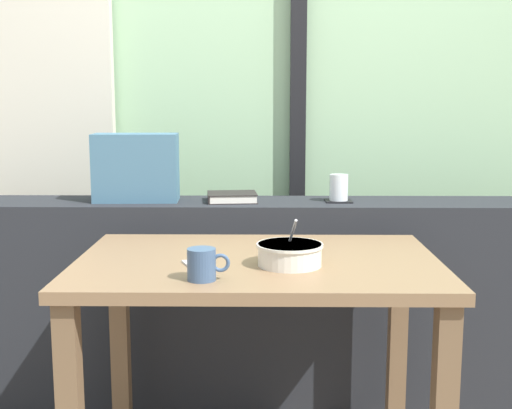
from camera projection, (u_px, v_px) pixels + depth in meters
name	position (u px, v px, depth m)	size (l,w,h in m)	color
outdoor_backdrop	(279.00, 53.00, 3.03)	(4.80, 0.08, 2.80)	#9EC699
curtain_left_panel	(50.00, 86.00, 2.96)	(0.56, 0.06, 2.50)	beige
window_divider_post	(298.00, 75.00, 2.97)	(0.07, 0.05, 2.60)	black
dark_console_ledge	(281.00, 302.00, 2.64)	(2.80, 0.30, 0.80)	#23262B
breakfast_table	(258.00, 296.00, 2.01)	(1.08, 0.71, 0.72)	brown
coaster_square	(338.00, 201.00, 2.57)	(0.10, 0.10, 0.01)	black
juice_glass	(339.00, 189.00, 2.56)	(0.07, 0.07, 0.10)	white
closed_book	(232.00, 197.00, 2.57)	(0.20, 0.18, 0.03)	black
throw_pillow	(136.00, 168.00, 2.56)	(0.32, 0.14, 0.26)	#426B84
soup_bowl	(290.00, 255.00, 1.91)	(0.19, 0.19, 0.14)	silver
fork_utensil	(193.00, 268.00, 1.87)	(0.02, 0.17, 0.01)	silver
ceramic_mug	(202.00, 264.00, 1.75)	(0.11, 0.08, 0.08)	#3D567A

